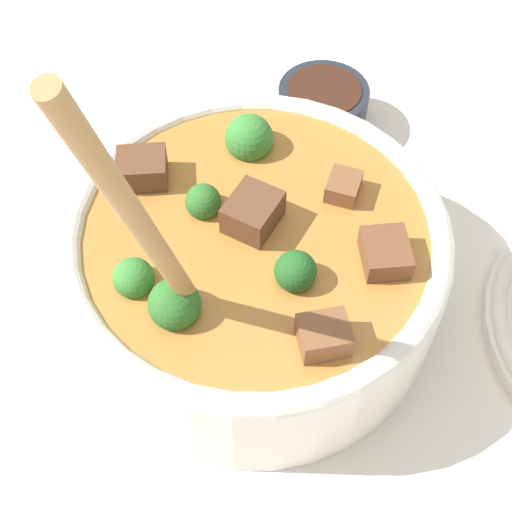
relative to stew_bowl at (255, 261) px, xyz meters
name	(u,v)px	position (x,y,z in m)	size (l,w,h in m)	color
ground_plane	(256,303)	(0.00, 0.00, -0.06)	(4.00, 4.00, 0.00)	silver
stew_bowl	(255,261)	(0.00, 0.00, 0.00)	(0.26, 0.26, 0.30)	white
condiment_bowl	(323,106)	(-0.16, 0.11, -0.03)	(0.08, 0.08, 0.04)	#232833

